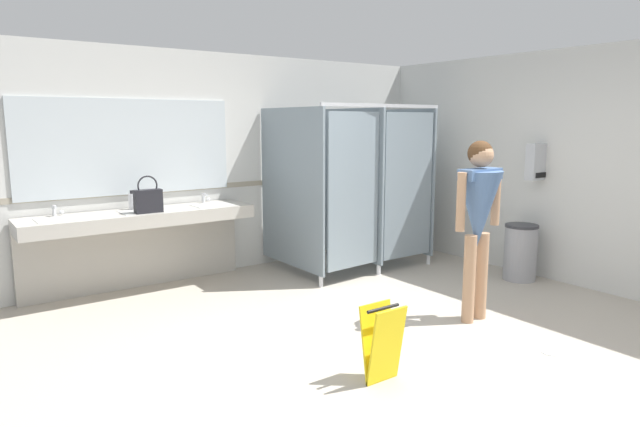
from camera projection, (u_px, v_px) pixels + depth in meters
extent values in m
cube|color=#B2A899|center=(407.00, 350.00, 4.56)|extent=(6.01, 6.58, 0.10)
cube|color=silver|center=(234.00, 163.00, 6.78)|extent=(6.01, 0.12, 2.61)
cube|color=silver|center=(596.00, 170.00, 5.93)|extent=(0.12, 6.58, 2.61)
cube|color=#9E937F|center=(237.00, 185.00, 6.78)|extent=(6.01, 0.01, 0.06)
cube|color=#B2ADA3|center=(141.00, 218.00, 5.83)|extent=(2.39, 0.58, 0.14)
cube|color=#B2ADA3|center=(136.00, 254.00, 6.10)|extent=(2.39, 0.08, 0.74)
cube|color=beige|center=(60.00, 224.00, 5.34)|extent=(0.42, 0.32, 0.11)
cylinder|color=silver|center=(54.00, 211.00, 5.51)|extent=(0.04, 0.04, 0.11)
cylinder|color=silver|center=(55.00, 207.00, 5.46)|extent=(0.03, 0.11, 0.03)
sphere|color=silver|center=(62.00, 212.00, 5.56)|extent=(0.04, 0.04, 0.04)
cube|color=beige|center=(142.00, 216.00, 5.80)|extent=(0.42, 0.32, 0.11)
cylinder|color=silver|center=(134.00, 204.00, 5.97)|extent=(0.04, 0.04, 0.11)
cylinder|color=silver|center=(136.00, 200.00, 5.92)|extent=(0.03, 0.11, 0.03)
sphere|color=silver|center=(141.00, 205.00, 6.02)|extent=(0.04, 0.04, 0.04)
cube|color=beige|center=(212.00, 209.00, 6.26)|extent=(0.42, 0.32, 0.11)
cylinder|color=silver|center=(203.00, 198.00, 6.43)|extent=(0.04, 0.04, 0.11)
cylinder|color=silver|center=(205.00, 195.00, 6.37)|extent=(0.03, 0.11, 0.03)
sphere|color=silver|center=(209.00, 199.00, 6.48)|extent=(0.04, 0.04, 0.04)
cube|color=silver|center=(128.00, 147.00, 5.95)|extent=(2.29, 0.02, 1.02)
cube|color=gray|center=(291.00, 188.00, 6.45)|extent=(0.03, 1.30, 1.85)
cylinder|color=silver|center=(321.00, 281.00, 6.14)|extent=(0.05, 0.05, 0.12)
cube|color=gray|center=(348.00, 183.00, 6.94)|extent=(0.03, 1.30, 1.85)
cylinder|color=silver|center=(379.00, 270.00, 6.63)|extent=(0.05, 0.05, 0.12)
cube|color=gray|center=(398.00, 179.00, 7.43)|extent=(0.03, 1.30, 1.85)
cylinder|color=silver|center=(428.00, 259.00, 7.12)|extent=(0.05, 0.05, 0.12)
cube|color=gray|center=(353.00, 191.00, 6.20)|extent=(0.77, 0.10, 1.75)
cube|color=gray|center=(408.00, 186.00, 6.69)|extent=(0.77, 0.03, 1.75)
cube|color=#B7BABF|center=(383.00, 106.00, 6.29)|extent=(1.76, 0.04, 0.04)
cube|color=#B7BABF|center=(538.00, 162.00, 6.34)|extent=(0.32, 0.12, 0.42)
cube|color=black|center=(542.00, 175.00, 6.32)|extent=(0.24, 0.01, 0.06)
cylinder|color=#99999E|center=(520.00, 253.00, 6.38)|extent=(0.36, 0.36, 0.62)
cylinder|color=#333338|center=(522.00, 226.00, 6.33)|extent=(0.37, 0.37, 0.03)
cylinder|color=tan|center=(481.00, 276.00, 5.11)|extent=(0.11, 0.11, 0.81)
cylinder|color=tan|center=(469.00, 279.00, 5.00)|extent=(0.11, 0.11, 0.81)
cone|color=#4C6B99|center=(479.00, 209.00, 4.95)|extent=(0.41, 0.41, 0.69)
cube|color=#4C6B99|center=(480.00, 174.00, 4.90)|extent=(0.44, 0.17, 0.10)
cylinder|color=tan|center=(496.00, 197.00, 5.09)|extent=(0.08, 0.08, 0.52)
cylinder|color=tan|center=(461.00, 202.00, 4.79)|extent=(0.08, 0.08, 0.52)
sphere|color=tan|center=(481.00, 155.00, 4.87)|extent=(0.22, 0.22, 0.22)
sphere|color=#472D19|center=(480.00, 153.00, 4.88)|extent=(0.22, 0.22, 0.22)
cube|color=black|center=(148.00, 201.00, 5.70)|extent=(0.28, 0.11, 0.24)
torus|color=black|center=(147.00, 186.00, 5.68)|extent=(0.21, 0.02, 0.21)
cylinder|color=white|center=(132.00, 202.00, 5.92)|extent=(0.07, 0.07, 0.17)
cylinder|color=black|center=(131.00, 192.00, 5.91)|extent=(0.03, 0.03, 0.04)
cube|color=yellow|center=(387.00, 346.00, 3.83)|extent=(0.28, 0.10, 0.55)
cube|color=yellow|center=(378.00, 342.00, 3.90)|extent=(0.28, 0.10, 0.55)
cylinder|color=black|center=(383.00, 308.00, 3.82)|extent=(0.28, 0.02, 0.02)
cylinder|color=#B7BABF|center=(551.00, 352.00, 4.39)|extent=(0.14, 0.14, 0.01)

